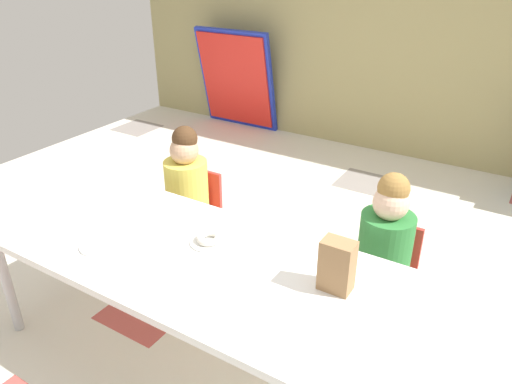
# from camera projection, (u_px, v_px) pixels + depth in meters

# --- Properties ---
(ground_plane) EXTENTS (6.12, 5.26, 0.02)m
(ground_plane) POSITION_uv_depth(u_px,v_px,m) (255.00, 294.00, 2.90)
(ground_plane) COLOR silver
(back_wall) EXTENTS (6.12, 0.10, 2.51)m
(back_wall) POSITION_uv_depth(u_px,v_px,m) (411.00, 20.00, 4.32)
(back_wall) COLOR tan
(back_wall) RESTS_ON ground_plane
(craft_table) EXTENTS (2.14, 0.82, 0.62)m
(craft_table) POSITION_uv_depth(u_px,v_px,m) (200.00, 265.00, 2.17)
(craft_table) COLOR white
(craft_table) RESTS_ON ground_plane
(seated_child_near_camera) EXTENTS (0.34, 0.34, 0.92)m
(seated_child_near_camera) POSITION_uv_depth(u_px,v_px,m) (188.00, 185.00, 2.94)
(seated_child_near_camera) COLOR red
(seated_child_near_camera) RESTS_ON ground_plane
(seated_child_middle_seat) EXTENTS (0.34, 0.34, 0.92)m
(seated_child_middle_seat) POSITION_uv_depth(u_px,v_px,m) (386.00, 243.00, 2.37)
(seated_child_middle_seat) COLOR red
(seated_child_middle_seat) RESTS_ON ground_plane
(folded_activity_table) EXTENTS (0.90, 0.29, 1.09)m
(folded_activity_table) POSITION_uv_depth(u_px,v_px,m) (236.00, 80.00, 5.31)
(folded_activity_table) COLOR #1E33BF
(folded_activity_table) RESTS_ON ground_plane
(paper_bag_brown) EXTENTS (0.13, 0.09, 0.22)m
(paper_bag_brown) POSITION_uv_depth(u_px,v_px,m) (337.00, 266.00, 1.90)
(paper_bag_brown) COLOR #9E754C
(paper_bag_brown) RESTS_ON craft_table
(paper_plate_near_edge) EXTENTS (0.18, 0.18, 0.01)m
(paper_plate_near_edge) POSITION_uv_depth(u_px,v_px,m) (209.00, 242.00, 2.25)
(paper_plate_near_edge) COLOR white
(paper_plate_near_edge) RESTS_ON craft_table
(paper_plate_center_table) EXTENTS (0.18, 0.18, 0.01)m
(paper_plate_center_table) POSITION_uv_depth(u_px,v_px,m) (100.00, 246.00, 2.22)
(paper_plate_center_table) COLOR white
(paper_plate_center_table) RESTS_ON craft_table
(donut_powdered_on_plate) EXTENTS (0.12, 0.12, 0.03)m
(donut_powdered_on_plate) POSITION_uv_depth(u_px,v_px,m) (209.00, 238.00, 2.24)
(donut_powdered_on_plate) COLOR white
(donut_powdered_on_plate) RESTS_ON craft_table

